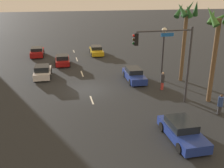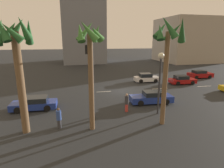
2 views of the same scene
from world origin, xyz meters
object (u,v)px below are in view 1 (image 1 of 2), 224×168
Objects in this scene: palm_tree_1 at (218,32)px; traffic_signal at (172,54)px; car_5 at (62,60)px; car_0 at (96,51)px; car_1 at (43,72)px; car_3 at (37,52)px; streetlamp at (163,44)px; pedestrian_1 at (220,104)px; palm_tree_0 at (186,21)px; car_2 at (134,75)px; pedestrian_0 at (162,80)px; car_4 at (182,131)px.

traffic_signal is at bearing -94.11° from palm_tree_1.
palm_tree_1 is (15.34, 12.34, 5.53)m from car_5.
car_0 is at bearing -161.17° from palm_tree_1.
car_5 is (-5.05, 2.42, -0.03)m from car_1.
car_0 is 20.65m from traffic_signal.
streetlamp is at bearing 43.72° from car_3.
car_1 is at bearing -132.24° from pedestrian_1.
car_5 is at bearing 31.88° from car_3.
streetlamp is at bearing 73.28° from car_1.
traffic_signal is 0.77× the size of palm_tree_0.
streetlamp is at bearing -102.89° from palm_tree_0.
car_0 is at bearing 85.17° from car_3.
car_2 is 0.55× the size of palm_tree_0.
streetlamp is 7.00m from palm_tree_1.
car_3 is at bearing -136.28° from streetlamp.
traffic_signal is (20.04, 3.11, 3.89)m from car_0.
traffic_signal is at bearing 47.53° from car_1.
car_5 is 21.35m from pedestrian_1.
traffic_signal is at bearing 29.48° from car_5.
car_2 is 10.18m from palm_tree_1.
car_0 is 1.11× the size of car_5.
pedestrian_0 reaches higher than car_1.
pedestrian_0 reaches higher than pedestrian_1.
car_2 reaches higher than car_0.
car_2 is at bearing -145.46° from palm_tree_1.
streetlamp is (0.62, 2.96, 3.45)m from car_2.
car_1 is 0.93× the size of car_3.
car_2 is 1.09× the size of car_3.
car_2 is (3.24, 9.91, -0.02)m from car_1.
car_0 is 17.15m from pedestrian_0.
car_3 is (-10.79, -1.15, -0.00)m from car_1.
traffic_signal is at bearing 8.58° from car_2.
palm_tree_1 is at bearing 165.63° from pedestrian_1.
car_4 is at bearing -16.26° from streetlamp.
car_2 is at bearing -102.30° from palm_tree_0.
traffic_signal reaches higher than car_5.
palm_tree_0 is 5.95m from palm_tree_1.
car_3 is at bearing -158.08° from car_4.
car_1 is 2.21× the size of pedestrian_0.
palm_tree_0 is at bearing 126.04° from pedestrian_0.
car_2 is 7.85m from traffic_signal.
car_2 is 7.75m from palm_tree_0.
car_5 is (4.98, -5.41, 0.02)m from car_0.
car_1 is 0.49× the size of palm_tree_1.
streetlamp is (13.90, 5.04, 3.47)m from car_0.
palm_tree_1 is (21.08, 15.91, 5.50)m from car_3.
car_4 is at bearing -45.10° from palm_tree_1.
car_1 is 13.87m from streetlamp.
car_4 is 5.41m from pedestrian_1.
palm_tree_1 is (5.94, -0.20, -0.26)m from palm_tree_0.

